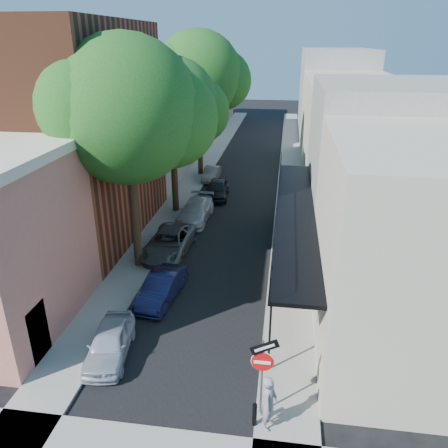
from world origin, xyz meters
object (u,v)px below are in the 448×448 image
(parked_car_d, at_px, (196,211))
(parked_car_e, at_px, (217,189))
(bollard, at_px, (255,415))
(oak_far, at_px, (205,76))
(pedestrian, at_px, (269,403))
(parked_car_c, at_px, (169,243))
(parked_car_f, at_px, (211,174))
(sign_post, at_px, (263,365))
(parked_car_b, at_px, (162,287))
(parked_car_a, at_px, (110,343))
(oak_mid, at_px, (178,107))
(oak_near, at_px, (137,113))

(parked_car_d, bearing_deg, parked_car_e, 83.01)
(bollard, height_order, oak_far, oak_far)
(bollard, height_order, pedestrian, pedestrian)
(parked_car_c, xyz_separation_m, parked_car_d, (0.47, 4.97, -0.00))
(bollard, bearing_deg, pedestrian, 0.00)
(bollard, bearing_deg, oak_far, 103.35)
(parked_car_e, distance_m, parked_car_f, 4.50)
(sign_post, relative_size, parked_car_c, 0.62)
(bollard, xyz_separation_m, parked_car_f, (-5.60, 25.06, 0.03))
(parked_car_c, bearing_deg, pedestrian, -59.44)
(sign_post, distance_m, parked_car_d, 16.58)
(parked_car_f, height_order, pedestrian, pedestrian)
(parked_car_b, bearing_deg, parked_car_d, 98.58)
(parked_car_a, relative_size, parked_car_c, 0.74)
(oak_mid, height_order, pedestrian, oak_mid)
(oak_mid, distance_m, parked_car_d, 6.72)
(parked_car_c, bearing_deg, parked_car_a, -87.81)
(parked_car_c, distance_m, parked_car_f, 13.91)
(oak_near, height_order, parked_car_d, oak_near)
(sign_post, distance_m, parked_car_b, 7.98)
(parked_car_f, distance_m, pedestrian, 25.78)
(bollard, relative_size, oak_mid, 0.08)
(oak_near, distance_m, parked_car_d, 9.70)
(oak_far, xyz_separation_m, parked_car_b, (1.60, -20.16, -7.65))
(parked_car_d, height_order, pedestrian, pedestrian)
(sign_post, distance_m, parked_car_f, 25.30)
(oak_mid, distance_m, parked_car_f, 9.83)
(parked_car_e, distance_m, pedestrian, 21.29)
(oak_mid, relative_size, parked_car_f, 3.03)
(oak_far, distance_m, parked_car_d, 13.13)
(oak_mid, height_order, parked_car_b, oak_mid)
(sign_post, bearing_deg, oak_near, 125.09)
(sign_post, bearing_deg, oak_far, 103.91)
(parked_car_a, bearing_deg, parked_car_d, 80.08)
(oak_far, distance_m, parked_car_c, 17.38)
(oak_near, bearing_deg, oak_mid, 90.37)
(parked_car_b, bearing_deg, parked_car_a, -95.48)
(parked_car_b, distance_m, parked_car_f, 18.48)
(parked_car_a, bearing_deg, pedestrian, -30.77)
(sign_post, distance_m, bollard, 1.60)
(sign_post, height_order, pedestrian, sign_post)
(oak_far, distance_m, parked_car_e, 9.89)
(parked_car_d, distance_m, parked_car_f, 8.95)
(oak_mid, xyz_separation_m, parked_car_a, (0.82, -15.19, -6.46))
(bollard, xyz_separation_m, parked_car_e, (-4.40, 20.73, 0.15))
(parked_car_b, height_order, pedestrian, pedestrian)
(bollard, height_order, parked_car_d, parked_car_d)
(oak_far, height_order, parked_car_e, oak_far)
(sign_post, distance_m, oak_far, 27.80)
(oak_near, xyz_separation_m, pedestrian, (6.79, -9.76, -6.84))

